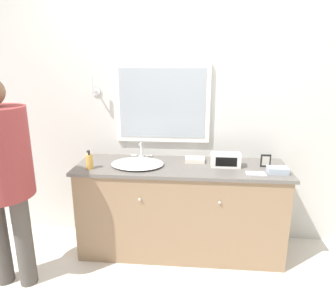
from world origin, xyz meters
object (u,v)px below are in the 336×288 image
soap_bottle (89,161)px  picture_frame (266,161)px  sink_basin (138,163)px  appliance_box (226,160)px  person (0,165)px

soap_bottle → picture_frame: bearing=6.6°
sink_basin → picture_frame: (1.14, 0.05, 0.04)m
sink_basin → appliance_box: (0.79, 0.03, 0.04)m
soap_bottle → person: bearing=-141.8°
appliance_box → person: size_ratio=0.15×
sink_basin → picture_frame: bearing=2.7°
sink_basin → soap_bottle: size_ratio=2.81×
soap_bottle → person: (-0.53, -0.42, 0.10)m
appliance_box → picture_frame: (0.35, 0.02, -0.00)m
soap_bottle → picture_frame: 1.56m
sink_basin → person: (-0.93, -0.54, 0.15)m
person → picture_frame: bearing=16.0°
picture_frame → person: person is taller
appliance_box → picture_frame: appliance_box is taller
sink_basin → person: person is taller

